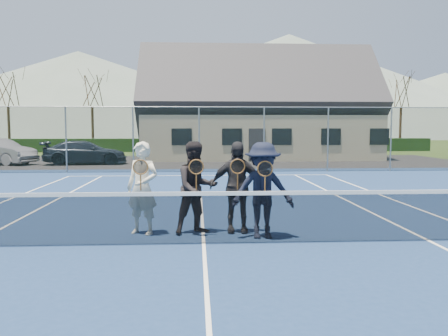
# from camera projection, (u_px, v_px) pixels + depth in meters

# --- Properties ---
(ground) EXTENTS (220.00, 220.00, 0.00)m
(ground) POSITION_uv_depth(u_px,v_px,m) (199.00, 162.00, 28.30)
(ground) COLOR #2D4418
(ground) RESTS_ON ground
(court_surface) EXTENTS (30.00, 30.00, 0.02)m
(court_surface) POSITION_uv_depth(u_px,v_px,m) (204.00, 245.00, 8.41)
(court_surface) COLOR navy
(court_surface) RESTS_ON ground
(tarmac_carpark) EXTENTS (40.00, 12.00, 0.01)m
(tarmac_carpark) POSITION_uv_depth(u_px,v_px,m) (131.00, 162.00, 28.07)
(tarmac_carpark) COLOR black
(tarmac_carpark) RESTS_ON ground
(hedge_row) EXTENTS (40.00, 1.20, 1.10)m
(hedge_row) POSITION_uv_depth(u_px,v_px,m) (198.00, 145.00, 40.19)
(hedge_row) COLOR black
(hedge_row) RESTS_ON ground
(hill_west) EXTENTS (110.00, 110.00, 18.00)m
(hill_west) POSITION_uv_depth(u_px,v_px,m) (79.00, 94.00, 100.67)
(hill_west) COLOR #596B60
(hill_west) RESTS_ON ground
(hill_centre) EXTENTS (120.00, 120.00, 22.00)m
(hill_centre) POSITION_uv_depth(u_px,v_px,m) (289.00, 86.00, 103.09)
(hill_centre) COLOR slate
(hill_centre) RESTS_ON ground
(hill_east) EXTENTS (90.00, 90.00, 14.00)m
(hill_east) POSITION_uv_depth(u_px,v_px,m) (444.00, 105.00, 105.46)
(hill_east) COLOR slate
(hill_east) RESTS_ON ground
(car_c) EXTENTS (4.71, 2.30, 1.32)m
(car_c) POSITION_uv_depth(u_px,v_px,m) (85.00, 153.00, 26.40)
(car_c) COLOR black
(car_c) RESTS_ON ground
(court_markings) EXTENTS (11.03, 23.83, 0.01)m
(court_markings) POSITION_uv_depth(u_px,v_px,m) (204.00, 244.00, 8.41)
(court_markings) COLOR white
(court_markings) RESTS_ON court_surface
(tennis_net) EXTENTS (11.68, 0.08, 1.10)m
(tennis_net) POSITION_uv_depth(u_px,v_px,m) (204.00, 216.00, 8.37)
(tennis_net) COLOR slate
(tennis_net) RESTS_ON ground
(perimeter_fence) EXTENTS (30.07, 0.07, 3.02)m
(perimeter_fence) POSITION_uv_depth(u_px,v_px,m) (199.00, 139.00, 21.71)
(perimeter_fence) COLOR slate
(perimeter_fence) RESTS_ON ground
(clubhouse) EXTENTS (15.60, 8.20, 7.70)m
(clubhouse) POSITION_uv_depth(u_px,v_px,m) (257.00, 99.00, 32.16)
(clubhouse) COLOR beige
(clubhouse) RESTS_ON ground
(tree_a) EXTENTS (3.20, 3.20, 7.77)m
(tree_a) POSITION_uv_depth(u_px,v_px,m) (7.00, 83.00, 39.81)
(tree_a) COLOR #372514
(tree_a) RESTS_ON ground
(tree_b) EXTENTS (3.20, 3.20, 7.77)m
(tree_b) POSITION_uv_depth(u_px,v_px,m) (92.00, 83.00, 40.21)
(tree_b) COLOR #382614
(tree_b) RESTS_ON ground
(tree_c) EXTENTS (3.20, 3.20, 7.77)m
(tree_c) POSITION_uv_depth(u_px,v_px,m) (221.00, 84.00, 40.84)
(tree_c) COLOR #3B2215
(tree_c) RESTS_ON ground
(tree_d) EXTENTS (3.20, 3.20, 7.77)m
(tree_d) POSITION_uv_depth(u_px,v_px,m) (335.00, 84.00, 41.42)
(tree_d) COLOR #372114
(tree_d) RESTS_ON ground
(tree_e) EXTENTS (3.20, 3.20, 7.77)m
(tree_e) POSITION_uv_depth(u_px,v_px,m) (402.00, 85.00, 41.77)
(tree_e) COLOR #392214
(tree_e) RESTS_ON ground
(player_a) EXTENTS (0.78, 0.66, 1.80)m
(player_a) POSITION_uv_depth(u_px,v_px,m) (142.00, 188.00, 9.16)
(player_a) COLOR silver
(player_a) RESTS_ON court_surface
(player_b) EXTENTS (1.07, 0.96, 1.80)m
(player_b) POSITION_uv_depth(u_px,v_px,m) (196.00, 188.00, 9.22)
(player_b) COLOR black
(player_b) RESTS_ON court_surface
(player_c) EXTENTS (1.06, 0.51, 1.80)m
(player_c) POSITION_uv_depth(u_px,v_px,m) (236.00, 187.00, 9.32)
(player_c) COLOR #232328
(player_c) RESTS_ON court_surface
(player_d) EXTENTS (1.17, 0.67, 1.80)m
(player_d) POSITION_uv_depth(u_px,v_px,m) (263.00, 190.00, 8.83)
(player_d) COLOR black
(player_d) RESTS_ON court_surface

